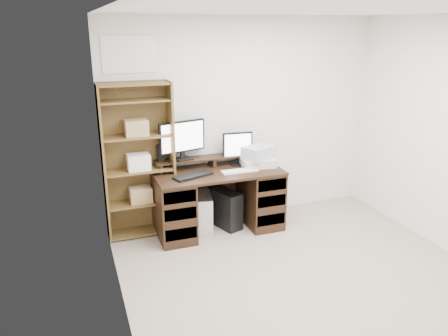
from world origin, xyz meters
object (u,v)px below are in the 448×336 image
monitor_wide (182,138)px  monitor_small (238,147)px  tower_black (225,208)px  bookshelf (138,160)px  tower_silver (203,212)px  printer (258,162)px  desk (218,199)px

monitor_wide → monitor_small: bearing=-18.2°
monitor_small → tower_black: size_ratio=0.80×
bookshelf → monitor_wide: bearing=-0.1°
tower_silver → tower_black: size_ratio=0.91×
tower_silver → printer: bearing=9.9°
desk → bookshelf: (-0.89, 0.21, 0.53)m
tower_black → bookshelf: 1.22m
monitor_wide → bookshelf: (-0.53, 0.00, -0.21)m
monitor_small → printer: monitor_small is taller
monitor_small → printer: 0.31m
tower_silver → bookshelf: bookshelf is taller
monitor_wide → bookshelf: 0.57m
tower_black → desk: bearing=-173.2°
monitor_wide → printer: size_ratio=1.47×
monitor_wide → monitor_small: size_ratio=1.42×
desk → tower_black: bearing=25.4°
monitor_wide → monitor_small: 0.70m
monitor_small → bookshelf: 1.20m
tower_silver → bookshelf: (-0.71, 0.18, 0.69)m
printer → tower_silver: printer is taller
desk → bookshelf: size_ratio=0.83×
bookshelf → printer: bearing=-8.5°
printer → tower_silver: 0.90m
printer → tower_black: printer is taller
monitor_wide → tower_silver: monitor_wide is taller
monitor_small → printer: bearing=-31.3°
desk → monitor_wide: size_ratio=2.61×
printer → tower_black: (-0.41, 0.05, -0.57)m
monitor_small → bookshelf: bookshelf is taller
desk → bookshelf: 1.06m
monitor_small → tower_black: (-0.20, -0.11, -0.74)m
monitor_wide → bookshelf: bearing=166.4°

